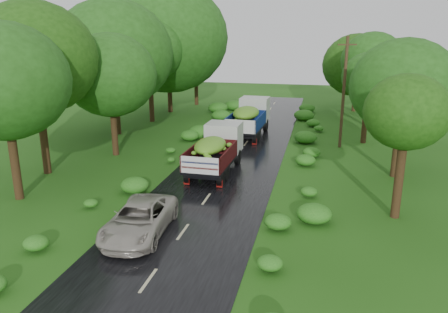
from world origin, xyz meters
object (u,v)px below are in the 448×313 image
(truck_far, at_px, (250,116))
(truck_near, at_px, (216,148))
(utility_pole, at_px, (344,92))
(car, at_px, (139,219))

(truck_far, bearing_deg, truck_near, -90.13)
(truck_far, xyz_separation_m, utility_pole, (7.35, -2.32, 2.58))
(truck_far, bearing_deg, utility_pole, -15.22)
(car, relative_size, utility_pole, 0.62)
(car, bearing_deg, truck_near, 79.44)
(truck_near, bearing_deg, truck_far, 88.96)
(truck_near, distance_m, car, 9.50)
(truck_far, distance_m, car, 19.59)
(car, bearing_deg, truck_far, 81.79)
(truck_near, bearing_deg, car, -95.59)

